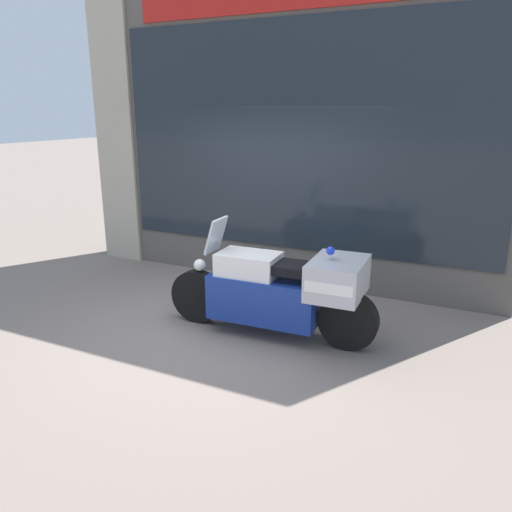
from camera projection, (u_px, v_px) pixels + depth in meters
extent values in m
plane|color=gray|center=(213.00, 326.00, 5.87)|extent=(60.00, 60.00, 0.00)
cube|color=#56514C|center=(282.00, 141.00, 7.03)|extent=(6.35, 0.40, 4.04)
cube|color=#B2A893|center=(125.00, 136.00, 8.22)|extent=(0.71, 0.55, 4.04)
cube|color=#1E262D|center=(298.00, 139.00, 6.69)|extent=(5.41, 0.02, 3.04)
cube|color=slate|center=(298.00, 262.00, 7.42)|extent=(5.19, 0.30, 0.55)
cube|color=silver|center=(303.00, 197.00, 7.27)|extent=(5.19, 0.02, 1.39)
cube|color=beige|center=(301.00, 150.00, 6.95)|extent=(5.19, 0.30, 0.02)
cube|color=maroon|center=(200.00, 143.00, 7.62)|extent=(0.18, 0.04, 0.06)
cube|color=#C68E19|center=(301.00, 147.00, 6.94)|extent=(0.18, 0.04, 0.06)
cube|color=#195623|center=(423.00, 151.00, 6.26)|extent=(0.18, 0.04, 0.06)
cube|color=red|center=(224.00, 228.00, 7.75)|extent=(0.19, 0.02, 0.27)
cube|color=#2D8E42|center=(381.00, 246.00, 6.74)|extent=(0.19, 0.03, 0.27)
cylinder|color=black|center=(197.00, 296.00, 5.94)|extent=(0.64, 0.17, 0.64)
cylinder|color=black|center=(348.00, 321.00, 5.25)|extent=(0.64, 0.17, 0.64)
cube|color=navy|center=(264.00, 298.00, 5.58)|extent=(1.26, 0.54, 0.50)
cube|color=white|center=(249.00, 265.00, 5.55)|extent=(0.69, 0.47, 0.28)
cube|color=black|center=(289.00, 268.00, 5.36)|extent=(0.73, 0.40, 0.10)
cube|color=#B7B7BC|center=(338.00, 278.00, 5.17)|extent=(0.57, 0.76, 0.38)
cube|color=white|center=(338.00, 278.00, 5.17)|extent=(0.52, 0.77, 0.11)
cube|color=#B2BCC6|center=(216.00, 235.00, 5.62)|extent=(0.16, 0.35, 0.40)
sphere|color=white|center=(200.00, 265.00, 5.81)|extent=(0.14, 0.14, 0.14)
sphere|color=blue|center=(330.00, 251.00, 5.12)|extent=(0.09, 0.09, 0.09)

